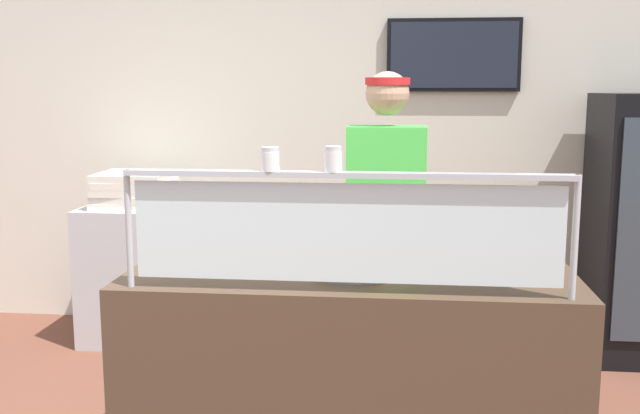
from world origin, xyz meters
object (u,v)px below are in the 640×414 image
parmesan_shaker (270,161)px  worker_figure (386,227)px  pizza_tray (354,267)px  pepper_flake_shaker (333,161)px  pizza_server (359,263)px  pizza_box_stack (135,190)px

parmesan_shaker → worker_figure: (0.40, 0.99, -0.42)m
pizza_tray → pepper_flake_shaker: pepper_flake_shaker is taller
parmesan_shaker → worker_figure: worker_figure is taller
pepper_flake_shaker → worker_figure: size_ratio=0.05×
pizza_server → pizza_box_stack: pizza_box_stack is taller
pepper_flake_shaker → worker_figure: 1.09m
parmesan_shaker → pizza_box_stack: bearing=121.5°
pizza_server → worker_figure: (0.10, 0.69, 0.02)m
pepper_flake_shaker → pizza_box_stack: bearing=125.8°
pizza_server → worker_figure: bearing=92.0°
pizza_server → pizza_box_stack: size_ratio=0.58×
pizza_server → pepper_flake_shaker: (-0.08, -0.30, 0.44)m
parmesan_shaker → pepper_flake_shaker: pepper_flake_shaker is taller
pizza_tray → parmesan_shaker: 0.63m
pizza_tray → worker_figure: 0.69m
pizza_server → pepper_flake_shaker: pepper_flake_shaker is taller
pepper_flake_shaker → parmesan_shaker: bearing=180.0°
pizza_server → worker_figure: worker_figure is taller
pizza_server → pepper_flake_shaker: 0.54m
pizza_tray → pizza_box_stack: bearing=131.6°
pizza_tray → worker_figure: worker_figure is taller
worker_figure → pizza_tray: bearing=-99.9°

